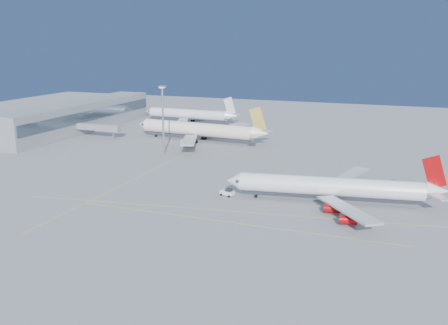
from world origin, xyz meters
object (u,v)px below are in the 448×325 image
airliner_etihad (200,130)px  light_mast (163,114)px  airliner_third (190,114)px  pushback_tug (227,192)px  airliner_virgin (334,187)px

airliner_etihad → light_mast: bearing=-91.0°
airliner_etihad → light_mast: (-3.13, -30.88, 11.24)m
airliner_third → pushback_tug: (68.09, -122.29, -3.71)m
pushback_tug → light_mast: light_mast is taller
airliner_etihad → pushback_tug: (41.16, -74.61, -4.38)m
airliner_third → light_mast: light_mast is taller
airliner_etihad → light_mast: size_ratio=2.44×
airliner_virgin → airliner_etihad: (-72.49, 69.87, 0.76)m
airliner_virgin → light_mast: (-75.62, 38.99, 12.00)m
airliner_virgin → pushback_tug: airliner_virgin is taller
airliner_virgin → airliner_third: bearing=121.6°
airliner_etihad → airliner_third: bearing=124.3°
airliner_third → light_mast: size_ratio=2.09×
pushback_tug → light_mast: 64.17m
airliner_virgin → airliner_etihad: 100.69m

